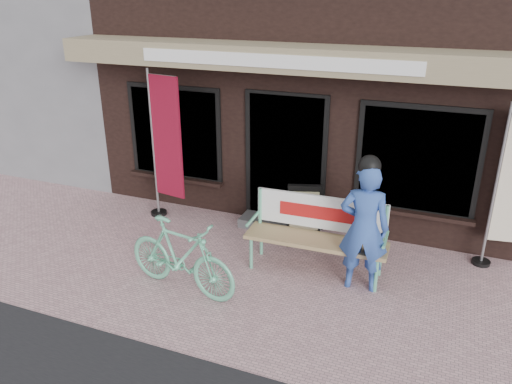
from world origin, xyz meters
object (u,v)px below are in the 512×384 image
at_px(nobori_red, 165,145).
at_px(menu_stand, 304,216).
at_px(person, 364,226).
at_px(bicycle, 181,256).
at_px(bench, 318,229).

bearing_deg(nobori_red, menu_stand, 6.19).
xyz_separation_m(person, bicycle, (-2.13, -0.92, -0.40)).
bearing_deg(bench, menu_stand, 121.87).
relative_size(bench, menu_stand, 1.94).
relative_size(nobori_red, menu_stand, 2.50).
xyz_separation_m(nobori_red, menu_stand, (2.42, -0.15, -0.78)).
xyz_separation_m(bicycle, menu_stand, (1.12, 1.71, 0.02)).
bearing_deg(menu_stand, person, -56.37).
height_order(person, bicycle, person).
height_order(nobori_red, menu_stand, nobori_red).
relative_size(bench, bicycle, 1.18).
bearing_deg(menu_stand, nobori_red, 158.11).
xyz_separation_m(bench, person, (0.65, -0.25, 0.28)).
height_order(bench, bicycle, bench).
bearing_deg(menu_stand, bicycle, -141.61).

